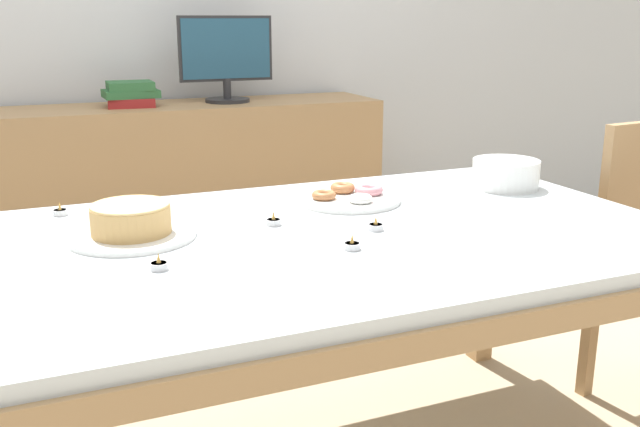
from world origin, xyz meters
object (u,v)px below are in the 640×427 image
at_px(plate_stack, 506,174).
at_px(tealight_left_edge, 376,226).
at_px(cake_chocolate_round, 131,224).
at_px(pastry_platter, 349,197).
at_px(tealight_near_cakes, 274,221).
at_px(book_stack, 131,94).
at_px(computer_monitor, 226,59).
at_px(tealight_near_front, 159,265).
at_px(tealight_right_edge, 60,212).
at_px(tealight_centre, 352,245).

bearing_deg(plate_stack, tealight_left_edge, -156.24).
distance_m(cake_chocolate_round, plate_stack, 1.18).
bearing_deg(pastry_platter, cake_chocolate_round, -169.43).
bearing_deg(pastry_platter, tealight_near_cakes, -152.34).
xyz_separation_m(tealight_near_cakes, tealight_left_edge, (0.22, -0.14, 0.00)).
relative_size(book_stack, tealight_left_edge, 5.75).
relative_size(pastry_platter, tealight_left_edge, 7.65).
relative_size(plate_stack, tealight_near_cakes, 5.25).
bearing_deg(tealight_near_cakes, pastry_platter, 27.66).
height_order(book_stack, tealight_near_cakes, book_stack).
bearing_deg(book_stack, tealight_left_edge, -77.35).
relative_size(computer_monitor, tealight_near_cakes, 10.60).
bearing_deg(plate_stack, tealight_near_front, -163.44).
bearing_deg(tealight_near_front, book_stack, 83.09).
distance_m(tealight_left_edge, tealight_right_edge, 0.87).
relative_size(pastry_platter, tealight_centre, 7.65).
distance_m(plate_stack, tealight_centre, 0.81).
bearing_deg(plate_stack, tealight_right_edge, 171.45).
distance_m(pastry_platter, tealight_centre, 0.45).
bearing_deg(tealight_left_edge, tealight_right_edge, 147.74).
bearing_deg(pastry_platter, tealight_centre, -114.23).
bearing_deg(pastry_platter, tealight_left_edge, -102.21).
distance_m(book_stack, plate_stack, 1.65).
bearing_deg(tealight_right_edge, computer_monitor, 54.99).
height_order(cake_chocolate_round, tealight_near_front, cake_chocolate_round).
xyz_separation_m(pastry_platter, plate_stack, (0.53, -0.03, 0.03)).
bearing_deg(book_stack, plate_stack, -54.51).
distance_m(tealight_right_edge, tealight_centre, 0.84).
height_order(pastry_platter, tealight_left_edge, pastry_platter).
height_order(book_stack, plate_stack, book_stack).
height_order(tealight_near_front, tealight_near_cakes, same).
distance_m(tealight_left_edge, tealight_centre, 0.17).
bearing_deg(cake_chocolate_round, tealight_left_edge, -16.73).
height_order(book_stack, tealight_left_edge, book_stack).
xyz_separation_m(pastry_platter, tealight_right_edge, (-0.80, 0.17, -0.00)).
bearing_deg(tealight_near_cakes, tealight_left_edge, -32.74).
xyz_separation_m(computer_monitor, tealight_near_cakes, (-0.29, -1.46, -0.33)).
distance_m(cake_chocolate_round, tealight_near_front, 0.26).
xyz_separation_m(plate_stack, tealight_left_edge, (-0.60, -0.26, -0.03)).
relative_size(book_stack, plate_stack, 1.09).
relative_size(plate_stack, tealight_right_edge, 5.25).
xyz_separation_m(book_stack, plate_stack, (0.96, -1.34, -0.16)).
height_order(computer_monitor, plate_stack, computer_monitor).
height_order(pastry_platter, tealight_centre, pastry_platter).
bearing_deg(computer_monitor, pastry_platter, -90.12).
bearing_deg(tealight_near_cakes, plate_stack, 8.19).
height_order(cake_chocolate_round, tealight_near_cakes, cake_chocolate_round).
xyz_separation_m(cake_chocolate_round, tealight_centre, (0.46, -0.29, -0.03)).
relative_size(book_stack, tealight_near_cakes, 5.75).
distance_m(pastry_platter, tealight_left_edge, 0.30).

